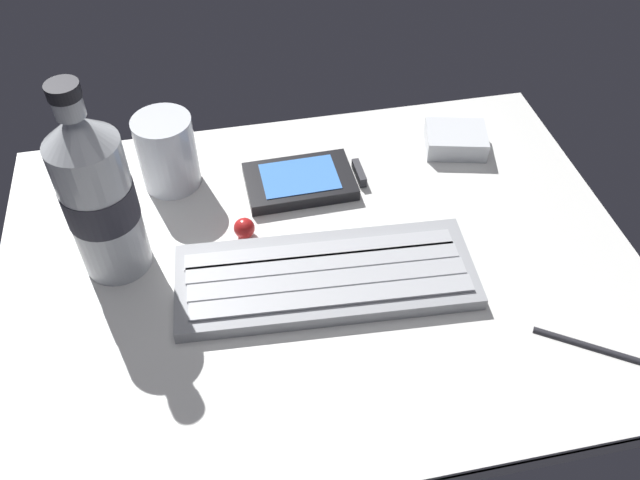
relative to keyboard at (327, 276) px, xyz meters
The scene contains 8 objects.
ground_plane 3.15cm from the keyboard, 93.33° to the left, with size 64.00×48.00×2.80cm.
keyboard is the anchor object (origin of this frame).
handheld_device 14.33cm from the keyboard, 87.96° to the left, with size 12.92×7.85×1.50cm.
juice_cup 23.02cm from the keyboard, 128.25° to the left, with size 6.40×6.40×8.50cm.
water_bottle 22.64cm from the keyboard, 161.45° to the left, with size 6.73×6.73×20.80cm.
charger_block 26.01cm from the keyboard, 42.13° to the left, with size 7.00×5.60×2.40cm, color silver.
trackball_mouse 10.60cm from the keyboard, 132.45° to the left, with size 2.20×2.20×2.20cm, color red.
stylus_pen 24.55cm from the keyboard, 29.55° to the right, with size 0.70×0.70×9.50cm, color #26262B.
Camera 1 is at (-8.75, -43.24, 49.35)cm, focal length 36.77 mm.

